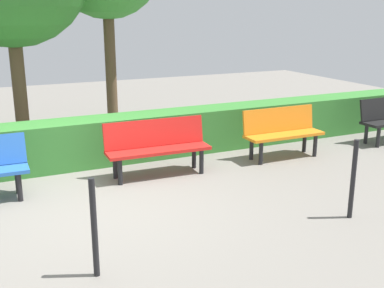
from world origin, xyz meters
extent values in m
plane|color=gray|center=(0.00, 0.00, 0.00)|extent=(22.45, 22.45, 0.00)
cylinder|color=black|center=(-5.54, -0.41, 0.20)|extent=(0.07, 0.07, 0.39)
cylinder|color=black|center=(-5.54, -0.71, 0.20)|extent=(0.07, 0.07, 0.39)
cube|color=orange|center=(-3.54, -0.61, 0.41)|extent=(1.42, 0.43, 0.05)
cube|color=orange|center=(-3.54, -0.80, 0.65)|extent=(1.42, 0.11, 0.42)
cylinder|color=black|center=(-4.10, -0.45, 0.20)|extent=(0.07, 0.07, 0.39)
cylinder|color=black|center=(-4.10, -0.75, 0.20)|extent=(0.07, 0.07, 0.39)
cylinder|color=black|center=(-2.98, -0.46, 0.20)|extent=(0.07, 0.07, 0.39)
cylinder|color=black|center=(-2.98, -0.76, 0.20)|extent=(0.07, 0.07, 0.39)
cube|color=red|center=(-1.23, -0.65, 0.41)|extent=(1.62, 0.48, 0.05)
cube|color=red|center=(-1.24, -0.84, 0.65)|extent=(1.61, 0.17, 0.42)
cylinder|color=black|center=(-1.88, -0.47, 0.20)|extent=(0.07, 0.07, 0.39)
cylinder|color=black|center=(-1.89, -0.77, 0.20)|extent=(0.07, 0.07, 0.39)
cylinder|color=black|center=(-0.57, -0.53, 0.20)|extent=(0.07, 0.07, 0.39)
cylinder|color=black|center=(-0.59, -0.83, 0.20)|extent=(0.07, 0.07, 0.39)
cylinder|color=black|center=(0.83, -0.49, 0.20)|extent=(0.07, 0.07, 0.39)
cylinder|color=black|center=(0.83, -0.79, 0.20)|extent=(0.07, 0.07, 0.39)
cube|color=#387F33|center=(-1.14, -1.70, 0.38)|extent=(18.45, 0.65, 0.77)
cylinder|color=brown|center=(-1.28, -3.33, 1.37)|extent=(0.21, 0.21, 2.74)
cylinder|color=brown|center=(0.48, -3.11, 1.20)|extent=(0.24, 0.24, 2.41)
cylinder|color=black|center=(-2.82, 1.80, 0.50)|extent=(0.06, 0.06, 1.00)
cylinder|color=black|center=(0.36, 1.80, 0.50)|extent=(0.06, 0.06, 1.00)
camera|label=1|loc=(1.26, 5.89, 2.47)|focal=44.41mm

